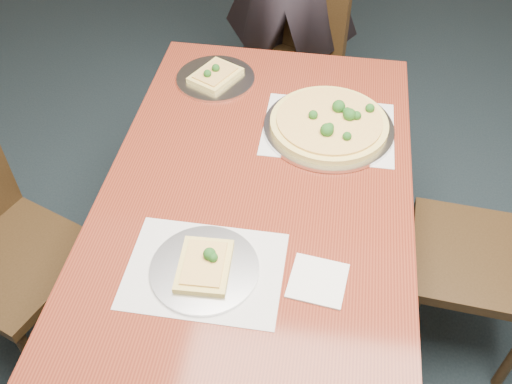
# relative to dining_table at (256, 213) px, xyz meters

# --- Properties ---
(dining_table) EXTENTS (0.90, 1.50, 0.75)m
(dining_table) POSITION_rel_dining_table_xyz_m (0.00, 0.00, 0.00)
(dining_table) COLOR #5E1E12
(dining_table) RESTS_ON ground
(chair_far) EXTENTS (0.55, 0.55, 0.91)m
(chair_far) POSITION_rel_dining_table_xyz_m (-0.01, 1.13, -0.14)
(chair_far) COLOR black
(chair_far) RESTS_ON ground
(chair_right) EXTENTS (0.45, 0.45, 0.91)m
(chair_right) POSITION_rel_dining_table_xyz_m (0.80, 0.10, -0.14)
(chair_right) COLOR black
(chair_right) RESTS_ON ground
(placemat_main) EXTENTS (0.42, 0.32, 0.00)m
(placemat_main) POSITION_rel_dining_table_xyz_m (0.19, 0.32, 0.09)
(placemat_main) COLOR white
(placemat_main) RESTS_ON dining_table
(placemat_near) EXTENTS (0.40, 0.30, 0.00)m
(placemat_near) POSITION_rel_dining_table_xyz_m (-0.09, -0.30, 0.09)
(placemat_near) COLOR white
(placemat_near) RESTS_ON dining_table
(pizza_pan) EXTENTS (0.42, 0.42, 0.07)m
(pizza_pan) POSITION_rel_dining_table_xyz_m (0.19, 0.32, 0.11)
(pizza_pan) COLOR silver
(pizza_pan) RESTS_ON dining_table
(slice_plate_near) EXTENTS (0.28, 0.28, 0.06)m
(slice_plate_near) POSITION_rel_dining_table_xyz_m (-0.09, -0.29, 0.11)
(slice_plate_near) COLOR silver
(slice_plate_near) RESTS_ON dining_table
(slice_plate_far) EXTENTS (0.28, 0.28, 0.06)m
(slice_plate_far) POSITION_rel_dining_table_xyz_m (-0.23, 0.53, 0.10)
(slice_plate_far) COLOR silver
(slice_plate_far) RESTS_ON dining_table
(napkin) EXTENTS (0.16, 0.16, 0.01)m
(napkin) POSITION_rel_dining_table_xyz_m (0.20, -0.28, 0.09)
(napkin) COLOR white
(napkin) RESTS_ON dining_table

